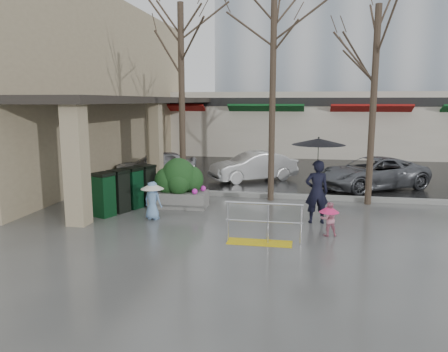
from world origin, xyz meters
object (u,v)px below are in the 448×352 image
(car_a, at_px, (156,165))
(tree_mideast, at_px, (376,57))
(handrail, at_px, (262,228))
(news_boxes, at_px, (126,189))
(child_pink, at_px, (329,216))
(tree_midwest, at_px, (273,47))
(woman, at_px, (318,170))
(tree_west, at_px, (181,54))
(planter, at_px, (179,184))
(car_b, at_px, (253,166))
(child_blue, at_px, (153,196))
(car_c, at_px, (372,173))

(car_a, bearing_deg, tree_mideast, 50.20)
(handrail, bearing_deg, tree_mideast, 56.81)
(news_boxes, bearing_deg, tree_mideast, 37.73)
(handrail, bearing_deg, child_pink, 28.97)
(tree_midwest, distance_m, car_a, 7.89)
(tree_mideast, bearing_deg, woman, -123.63)
(tree_mideast, relative_size, news_boxes, 2.67)
(tree_west, distance_m, news_boxes, 5.12)
(tree_midwest, distance_m, planter, 5.54)
(news_boxes, height_order, car_b, news_boxes)
(child_pink, height_order, child_blue, child_blue)
(tree_midwest, height_order, woman, tree_midwest)
(tree_west, bearing_deg, tree_midwest, 0.00)
(woman, height_order, child_blue, woman)
(woman, relative_size, car_c, 0.55)
(news_boxes, bearing_deg, car_c, 52.89)
(woman, xyz_separation_m, news_boxes, (-5.97, 0.43, -0.86))
(car_a, distance_m, car_b, 4.38)
(car_b, xyz_separation_m, car_c, (4.85, -0.92, 0.00))
(woman, relative_size, car_b, 0.65)
(tree_west, xyz_separation_m, child_pink, (5.00, -3.89, -4.56))
(tree_midwest, xyz_separation_m, car_b, (-1.06, 3.70, -4.60))
(car_c, bearing_deg, handrail, -56.12)
(handrail, distance_m, car_b, 8.59)
(tree_west, xyz_separation_m, planter, (0.30, -1.54, -4.31))
(planter, bearing_deg, car_a, 117.00)
(tree_midwest, relative_size, child_pink, 7.79)
(child_pink, bearing_deg, tree_mideast, -123.28)
(tree_west, distance_m, car_a, 6.04)
(child_pink, relative_size, child_blue, 0.79)
(child_blue, distance_m, news_boxes, 1.53)
(car_c, bearing_deg, tree_mideast, -40.54)
(news_boxes, bearing_deg, woman, 17.32)
(tree_west, bearing_deg, car_c, 21.67)
(child_blue, height_order, car_b, car_b)
(handrail, height_order, car_b, car_b)
(handrail, relative_size, tree_midwest, 0.27)
(tree_west, distance_m, child_blue, 5.42)
(handrail, bearing_deg, car_b, 98.14)
(handrail, xyz_separation_m, child_blue, (-3.40, 1.62, 0.31))
(car_b, height_order, car_c, same)
(tree_mideast, bearing_deg, news_boxes, -163.73)
(tree_west, height_order, planter, tree_west)
(child_pink, distance_m, news_boxes, 6.47)
(tree_mideast, relative_size, car_b, 1.70)
(tree_west, xyz_separation_m, car_b, (2.14, 3.70, -4.45))
(tree_west, distance_m, planter, 4.58)
(tree_midwest, distance_m, child_pink, 6.37)
(woman, relative_size, child_pink, 2.76)
(car_a, bearing_deg, child_blue, -0.06)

